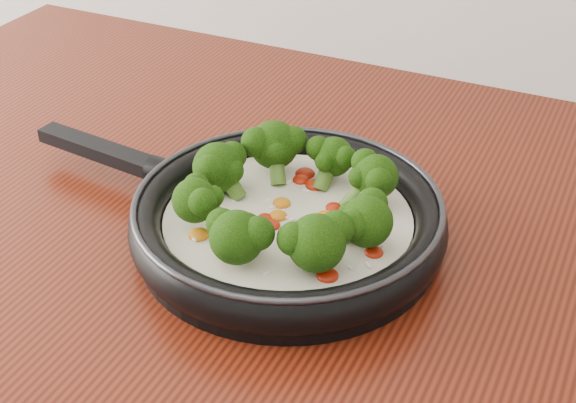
% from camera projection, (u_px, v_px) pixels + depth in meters
% --- Properties ---
extents(skillet, '(0.50, 0.34, 0.09)m').
position_uv_depth(skillet, '(285.00, 216.00, 0.79)').
color(skillet, black).
rests_on(skillet, counter).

